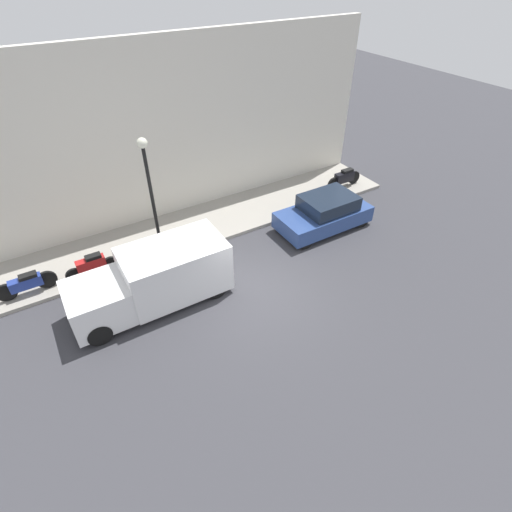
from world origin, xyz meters
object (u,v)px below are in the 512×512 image
parked_car (324,213)px  motorcycle_black (344,178)px  motorcycle_red (92,266)px  motorcycle_blue (26,283)px  streetlamp (149,181)px  delivery_van (153,279)px

parked_car → motorcycle_black: (2.05, -2.86, -0.07)m
parked_car → motorcycle_red: (1.58, 8.93, -0.08)m
motorcycle_blue → streetlamp: 5.22m
delivery_van → motorcycle_black: 10.67m
motorcycle_red → streetlamp: 3.55m
delivery_van → streetlamp: 3.27m
motorcycle_blue → motorcycle_black: (0.27, -13.84, 0.04)m
delivery_van → motorcycle_red: (2.22, 1.47, -0.40)m
delivery_van → motorcycle_black: bearing=-75.4°
motorcycle_blue → motorcycle_red: size_ratio=1.04×
parked_car → streetlamp: streetlamp is taller
motorcycle_blue → streetlamp: (-0.16, -4.55, 2.55)m
motorcycle_black → motorcycle_red: size_ratio=1.06×
delivery_van → streetlamp: size_ratio=1.12×
motorcycle_black → parked_car: bearing=125.7°
parked_car → motorcycle_blue: size_ratio=2.06×
parked_car → motorcycle_blue: 11.13m
motorcycle_black → streetlamp: streetlamp is taller
motorcycle_red → motorcycle_black: bearing=-87.7°
motorcycle_black → motorcycle_red: motorcycle_black is taller
motorcycle_blue → motorcycle_red: (-0.19, -2.05, 0.02)m
delivery_van → motorcycle_blue: delivery_van is taller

